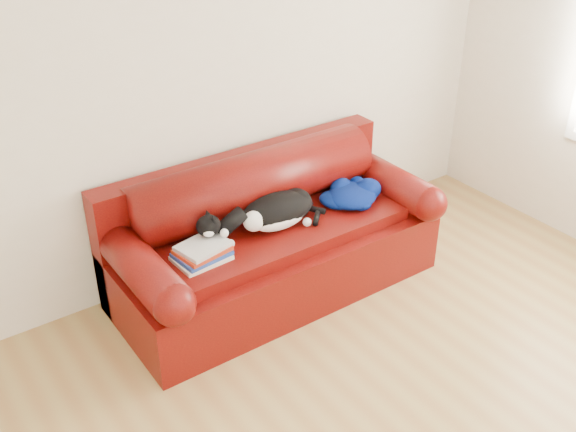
{
  "coord_description": "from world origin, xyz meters",
  "views": [
    {
      "loc": [
        -1.98,
        -1.56,
        2.7
      ],
      "look_at": [
        0.07,
        1.35,
        0.62
      ],
      "focal_mm": 42.0,
      "sensor_mm": 36.0,
      "label": 1
    }
  ],
  "objects_px": {
    "cat": "(277,212)",
    "blanket": "(352,194)",
    "book_stack": "(202,252)",
    "sofa_base": "(275,257)"
  },
  "relations": [
    {
      "from": "blanket",
      "to": "cat",
      "type": "bearing_deg",
      "value": 177.17
    },
    {
      "from": "cat",
      "to": "blanket",
      "type": "bearing_deg",
      "value": -4.19
    },
    {
      "from": "blanket",
      "to": "sofa_base",
      "type": "bearing_deg",
      "value": 173.79
    },
    {
      "from": "sofa_base",
      "to": "cat",
      "type": "height_order",
      "value": "cat"
    },
    {
      "from": "cat",
      "to": "book_stack",
      "type": "bearing_deg",
      "value": -175.08
    },
    {
      "from": "book_stack",
      "to": "blanket",
      "type": "relative_size",
      "value": 0.63
    },
    {
      "from": "cat",
      "to": "blanket",
      "type": "height_order",
      "value": "cat"
    },
    {
      "from": "book_stack",
      "to": "cat",
      "type": "distance_m",
      "value": 0.58
    },
    {
      "from": "book_stack",
      "to": "cat",
      "type": "height_order",
      "value": "cat"
    },
    {
      "from": "cat",
      "to": "blanket",
      "type": "relative_size",
      "value": 1.43
    }
  ]
}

